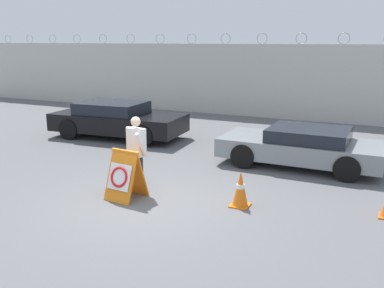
{
  "coord_description": "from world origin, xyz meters",
  "views": [
    {
      "loc": [
        4.53,
        -7.24,
        3.35
      ],
      "look_at": [
        0.5,
        1.26,
        1.05
      ],
      "focal_mm": 40.0,
      "sensor_mm": 36.0,
      "label": 1
    }
  ],
  "objects_px": {
    "barricade_sign": "(124,175)",
    "security_guard": "(136,150)",
    "traffic_cone_mid": "(240,189)",
    "parked_car_front_coupe": "(117,119)",
    "parked_car_rear_sedan": "(302,146)"
  },
  "relations": [
    {
      "from": "traffic_cone_mid",
      "to": "security_guard",
      "type": "bearing_deg",
      "value": -178.66
    },
    {
      "from": "security_guard",
      "to": "traffic_cone_mid",
      "type": "relative_size",
      "value": 2.27
    },
    {
      "from": "barricade_sign",
      "to": "parked_car_front_coupe",
      "type": "bearing_deg",
      "value": 132.75
    },
    {
      "from": "parked_car_front_coupe",
      "to": "barricade_sign",
      "type": "bearing_deg",
      "value": -57.57
    },
    {
      "from": "traffic_cone_mid",
      "to": "parked_car_rear_sedan",
      "type": "xyz_separation_m",
      "value": [
        0.54,
        3.48,
        0.19
      ]
    },
    {
      "from": "traffic_cone_mid",
      "to": "parked_car_rear_sedan",
      "type": "distance_m",
      "value": 3.53
    },
    {
      "from": "security_guard",
      "to": "parked_car_rear_sedan",
      "type": "relative_size",
      "value": 0.4
    },
    {
      "from": "traffic_cone_mid",
      "to": "parked_car_rear_sedan",
      "type": "relative_size",
      "value": 0.18
    },
    {
      "from": "security_guard",
      "to": "parked_car_front_coupe",
      "type": "height_order",
      "value": "security_guard"
    },
    {
      "from": "security_guard",
      "to": "parked_car_rear_sedan",
      "type": "bearing_deg",
      "value": 63.52
    },
    {
      "from": "parked_car_front_coupe",
      "to": "security_guard",
      "type": "bearing_deg",
      "value": -54.47
    },
    {
      "from": "barricade_sign",
      "to": "parked_car_rear_sedan",
      "type": "distance_m",
      "value": 5.07
    },
    {
      "from": "parked_car_front_coupe",
      "to": "parked_car_rear_sedan",
      "type": "height_order",
      "value": "parked_car_front_coupe"
    },
    {
      "from": "security_guard",
      "to": "parked_car_front_coupe",
      "type": "distance_m",
      "value": 5.6
    },
    {
      "from": "barricade_sign",
      "to": "security_guard",
      "type": "xyz_separation_m",
      "value": [
        -0.06,
        0.59,
        0.41
      ]
    }
  ]
}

